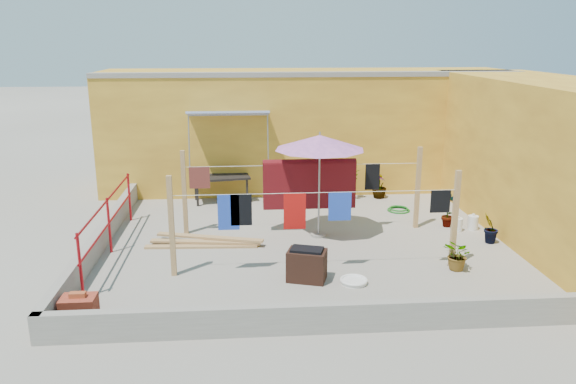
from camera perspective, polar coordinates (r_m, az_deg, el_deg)
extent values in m
plane|color=#9E998E|center=(11.46, 1.91, -5.22)|extent=(80.00, 80.00, 0.00)
cube|color=gold|center=(15.65, 1.89, 6.42)|extent=(11.00, 2.40, 3.20)
cube|color=gray|center=(14.44, 2.41, 11.86)|extent=(11.00, 0.35, 0.12)
cube|color=#2D51B2|center=(13.93, -6.08, 7.94)|extent=(2.00, 0.79, 0.22)
cylinder|color=gray|center=(13.73, -10.02, 4.93)|extent=(0.03, 0.30, 1.28)
cylinder|color=gray|center=(13.67, -2.04, 5.12)|extent=(0.03, 0.30, 1.28)
cube|color=gold|center=(12.68, 26.06, 2.75)|extent=(2.40, 9.00, 3.20)
cube|color=gray|center=(8.13, 4.77, -12.59)|extent=(8.30, 0.16, 0.44)
cube|color=gray|center=(11.68, -18.46, -4.49)|extent=(0.16, 7.30, 0.44)
cylinder|color=#A41017|center=(9.52, -20.36, -7.06)|extent=(0.05, 0.05, 1.10)
cylinder|color=#A41017|center=(11.34, -17.71, -3.25)|extent=(0.05, 0.05, 1.10)
cylinder|color=#A41017|center=(13.20, -15.81, -0.51)|extent=(0.05, 0.05, 1.10)
cylinder|color=#A41017|center=(11.19, -17.91, -0.83)|extent=(0.04, 4.20, 0.04)
cylinder|color=#A41017|center=(11.32, -17.73, -3.01)|extent=(0.04, 4.20, 0.04)
cube|color=tan|center=(9.86, -11.74, -3.46)|extent=(0.09, 0.09, 1.80)
cube|color=tan|center=(10.46, 16.58, -2.69)|extent=(0.09, 0.09, 1.80)
cube|color=tan|center=(12.45, 13.05, 0.41)|extent=(0.09, 0.09, 1.80)
cube|color=tan|center=(11.95, -10.48, -0.07)|extent=(0.09, 0.09, 1.80)
cylinder|color=silver|center=(9.69, 2.89, -0.07)|extent=(5.00, 0.01, 0.01)
cylinder|color=silver|center=(11.81, 1.54, 2.75)|extent=(5.00, 0.01, 0.01)
cube|color=#540E12|center=(11.93, 2.18, 0.69)|extent=(1.97, 0.22, 0.99)
cube|color=black|center=(12.12, 8.57, 1.54)|extent=(0.31, 0.02, 0.57)
cube|color=maroon|center=(11.84, -8.99, 1.45)|extent=(0.43, 0.02, 0.46)
cube|color=#2142B5|center=(9.71, -6.06, -2.06)|extent=(0.37, 0.02, 0.63)
cube|color=black|center=(9.69, -4.77, -1.82)|extent=(0.37, 0.02, 0.56)
cube|color=#B2110E|center=(9.74, 0.69, -1.96)|extent=(0.39, 0.02, 0.65)
cube|color=#2142B5|center=(9.82, 5.29, -1.46)|extent=(0.40, 0.02, 0.51)
cube|color=black|center=(10.26, 15.23, -0.92)|extent=(0.35, 0.02, 0.41)
cylinder|color=gray|center=(11.88, 3.11, -4.34)|extent=(0.33, 0.33, 0.06)
cylinder|color=gray|center=(11.57, 3.18, 0.46)|extent=(0.04, 0.04, 2.11)
cone|color=#CE6FBA|center=(11.37, 3.25, 5.07)|extent=(2.13, 2.13, 0.29)
cylinder|color=gray|center=(11.34, 3.26, 5.89)|extent=(0.04, 0.04, 0.09)
cube|color=black|center=(14.29, -6.85, 1.52)|extent=(1.52, 0.93, 0.05)
cube|color=black|center=(14.04, -9.18, -0.20)|extent=(0.05, 0.05, 0.62)
cube|color=black|center=(14.59, -9.37, 0.38)|extent=(0.05, 0.05, 0.62)
cube|color=black|center=(14.18, -4.17, 0.11)|extent=(0.05, 0.05, 0.62)
cube|color=black|center=(14.72, -4.54, 0.68)|extent=(0.05, 0.05, 0.62)
cube|color=#963722|center=(8.97, -20.46, -11.03)|extent=(0.51, 0.37, 0.37)
cube|color=#9C4224|center=(8.88, -20.59, -9.75)|extent=(0.23, 0.11, 0.07)
cube|color=tan|center=(11.35, -8.81, -5.48)|extent=(2.23, 0.27, 0.04)
cube|color=tan|center=(11.44, -8.38, -5.03)|extent=(2.23, 0.46, 0.04)
cube|color=tan|center=(11.53, -7.96, -4.58)|extent=(2.19, 0.76, 0.04)
cube|color=black|center=(9.69, 1.92, -7.46)|extent=(0.75, 0.60, 0.54)
cube|color=black|center=(9.58, 1.94, -5.86)|extent=(0.61, 0.47, 0.04)
cylinder|color=silver|center=(9.72, 6.69, -9.04)|extent=(0.45, 0.45, 0.06)
torus|color=silver|center=(9.70, 6.70, -8.88)|extent=(0.48, 0.48, 0.05)
cylinder|color=silver|center=(12.66, 16.85, -3.19)|extent=(0.21, 0.21, 0.29)
cylinder|color=silver|center=(12.61, 16.91, -2.49)|extent=(0.06, 0.06, 0.05)
cylinder|color=silver|center=(12.85, 18.27, -2.98)|extent=(0.23, 0.23, 0.31)
cylinder|color=silver|center=(12.80, 18.34, -2.23)|extent=(0.06, 0.06, 0.05)
torus|color=#17681D|center=(13.81, 11.16, -1.81)|extent=(0.54, 0.54, 0.04)
torus|color=#17681D|center=(13.80, 11.17, -1.65)|extent=(0.46, 0.46, 0.04)
imported|color=#215919|center=(14.56, 5.77, 0.83)|extent=(0.92, 0.88, 0.79)
imported|color=#215919|center=(14.76, 9.25, 0.65)|extent=(0.38, 0.38, 0.66)
imported|color=#215919|center=(12.81, 15.99, -1.65)|extent=(0.52, 0.46, 0.82)
imported|color=#215919|center=(12.06, 19.87, -3.49)|extent=(0.45, 0.45, 0.64)
imported|color=#215919|center=(10.52, 16.95, -6.17)|extent=(0.61, 0.64, 0.57)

